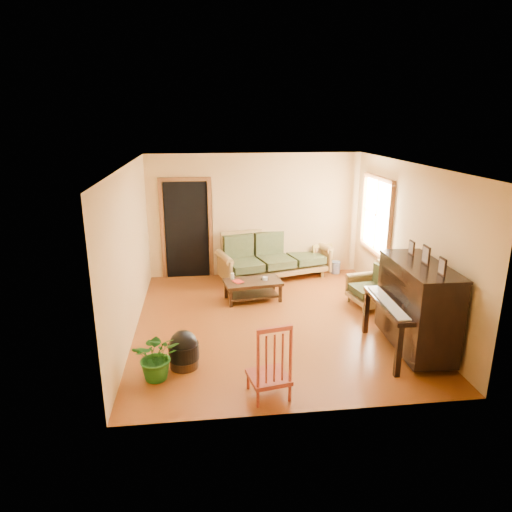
{
  "coord_description": "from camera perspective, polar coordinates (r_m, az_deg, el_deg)",
  "views": [
    {
      "loc": [
        -1.12,
        -6.95,
        3.29
      ],
      "look_at": [
        -0.26,
        0.2,
        1.1
      ],
      "focal_mm": 32.0,
      "sensor_mm": 36.0,
      "label": 1
    }
  ],
  "objects": [
    {
      "name": "sofa",
      "position": [
        9.65,
        2.39,
        0.1
      ],
      "size": [
        2.51,
        1.55,
        1.0
      ],
      "primitive_type": "cube",
      "rotation": [
        0.0,
        0.0,
        0.26
      ],
      "color": "olive",
      "rests_on": "floor"
    },
    {
      "name": "armchair",
      "position": [
        8.49,
        14.09,
        -3.61
      ],
      "size": [
        0.86,
        0.89,
        0.77
      ],
      "primitive_type": "cube",
      "rotation": [
        0.0,
        0.0,
        0.18
      ],
      "color": "olive",
      "rests_on": "floor"
    },
    {
      "name": "window",
      "position": [
        9.07,
        14.85,
        4.97
      ],
      "size": [
        0.12,
        1.36,
        1.46
      ],
      "primitive_type": "cube",
      "color": "white",
      "rests_on": "right_wall"
    },
    {
      "name": "footstool",
      "position": [
        6.45,
        -9.0,
        -11.95
      ],
      "size": [
        0.51,
        0.51,
        0.4
      ],
      "primitive_type": "cylinder",
      "rotation": [
        0.0,
        0.0,
        0.27
      ],
      "color": "black",
      "rests_on": "floor"
    },
    {
      "name": "candle",
      "position": [
        8.59,
        -2.96,
        -2.51
      ],
      "size": [
        0.07,
        0.07,
        0.11
      ],
      "primitive_type": "cylinder",
      "rotation": [
        0.0,
        0.0,
        -0.03
      ],
      "color": "silver",
      "rests_on": "coffee_table"
    },
    {
      "name": "book",
      "position": [
        8.39,
        -2.68,
        -3.32
      ],
      "size": [
        0.23,
        0.25,
        0.02
      ],
      "primitive_type": "imported",
      "rotation": [
        0.0,
        0.0,
        0.47
      ],
      "color": "#A82116",
      "rests_on": "coffee_table"
    },
    {
      "name": "floor",
      "position": [
        7.77,
        2.08,
        -8.15
      ],
      "size": [
        5.0,
        5.0,
        0.0
      ],
      "primitive_type": "plane",
      "color": "#642C0D",
      "rests_on": "ground"
    },
    {
      "name": "piano",
      "position": [
        6.95,
        19.43,
        -6.22
      ],
      "size": [
        0.94,
        1.54,
        1.34
      ],
      "primitive_type": "cube",
      "rotation": [
        0.0,
        0.0,
        -0.03
      ],
      "color": "black",
      "rests_on": "floor"
    },
    {
      "name": "doorway",
      "position": [
        9.7,
        -8.66,
        3.21
      ],
      "size": [
        1.08,
        0.16,
        2.05
      ],
      "primitive_type": "cube",
      "color": "black",
      "rests_on": "floor"
    },
    {
      "name": "coffee_table",
      "position": [
        8.56,
        -0.41,
        -4.32
      ],
      "size": [
        1.12,
        0.71,
        0.38
      ],
      "primitive_type": "cube",
      "rotation": [
        0.0,
        0.0,
        0.13
      ],
      "color": "black",
      "rests_on": "floor"
    },
    {
      "name": "leaning_frame",
      "position": [
        10.16,
        8.39,
        -0.23
      ],
      "size": [
        0.5,
        0.24,
        0.66
      ],
      "primitive_type": "cube",
      "rotation": [
        0.0,
        0.0,
        0.28
      ],
      "color": "#B0903A",
      "rests_on": "floor"
    },
    {
      "name": "ceramic_crock",
      "position": [
        10.2,
        9.89,
        -1.4
      ],
      "size": [
        0.22,
        0.22,
        0.26
      ],
      "primitive_type": "cylinder",
      "rotation": [
        0.0,
        0.0,
        -0.04
      ],
      "color": "#304C91",
      "rests_on": "floor"
    },
    {
      "name": "remote",
      "position": [
        8.56,
        1.04,
        -2.89
      ],
      "size": [
        0.14,
        0.04,
        0.01
      ],
      "primitive_type": "cube",
      "rotation": [
        0.0,
        0.0,
        -0.05
      ],
      "color": "black",
      "rests_on": "coffee_table"
    },
    {
      "name": "potted_plant",
      "position": [
        6.18,
        -12.25,
        -12.09
      ],
      "size": [
        0.6,
        0.52,
        0.67
      ],
      "primitive_type": "imported",
      "rotation": [
        0.0,
        0.0,
        -0.01
      ],
      "color": "#1C5A19",
      "rests_on": "floor"
    },
    {
      "name": "red_chair",
      "position": [
        5.64,
        1.6,
        -12.69
      ],
      "size": [
        0.56,
        0.59,
        1.0
      ],
      "primitive_type": "cube",
      "rotation": [
        0.0,
        0.0,
        0.19
      ],
      "color": "maroon",
      "rests_on": "floor"
    },
    {
      "name": "glass_jar",
      "position": [
        8.52,
        1.15,
        -2.82
      ],
      "size": [
        0.12,
        0.12,
        0.06
      ],
      "primitive_type": "cylinder",
      "rotation": [
        0.0,
        0.0,
        0.27
      ],
      "color": "white",
      "rests_on": "coffee_table"
    }
  ]
}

